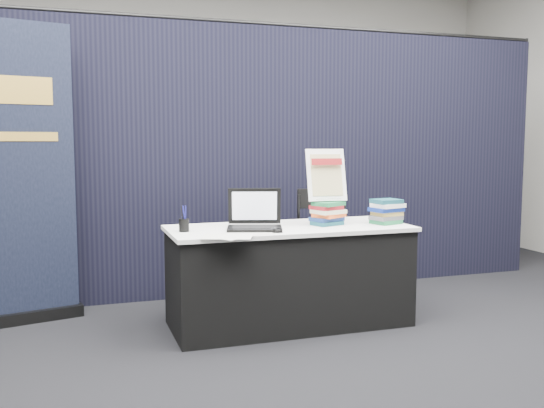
{
  "coord_description": "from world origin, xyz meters",
  "views": [
    {
      "loc": [
        -1.54,
        -3.65,
        1.39
      ],
      "look_at": [
        -0.14,
        0.55,
        0.92
      ],
      "focal_mm": 40.0,
      "sensor_mm": 36.0,
      "label": 1
    }
  ],
  "objects_px": {
    "pullup_banner": "(13,192)",
    "laptop": "(252,220)",
    "book_stack_tall": "(328,213)",
    "stacking_chair": "(329,242)",
    "display_table": "(289,275)",
    "book_stack_short": "(387,211)",
    "info_sign": "(326,176)"
  },
  "relations": [
    {
      "from": "pullup_banner",
      "to": "laptop",
      "type": "bearing_deg",
      "value": -36.87
    },
    {
      "from": "book_stack_tall",
      "to": "stacking_chair",
      "type": "distance_m",
      "value": 0.53
    },
    {
      "from": "display_table",
      "to": "book_stack_tall",
      "type": "xyz_separation_m",
      "value": [
        0.3,
        -0.02,
        0.46
      ]
    },
    {
      "from": "book_stack_short",
      "to": "pullup_banner",
      "type": "relative_size",
      "value": 0.11
    },
    {
      "from": "pullup_banner",
      "to": "book_stack_short",
      "type": "bearing_deg",
      "value": -29.31
    },
    {
      "from": "book_stack_tall",
      "to": "info_sign",
      "type": "bearing_deg",
      "value": 90.0
    },
    {
      "from": "book_stack_short",
      "to": "stacking_chair",
      "type": "distance_m",
      "value": 0.63
    },
    {
      "from": "laptop",
      "to": "info_sign",
      "type": "xyz_separation_m",
      "value": [
        0.6,
        0.06,
        0.31
      ]
    },
    {
      "from": "display_table",
      "to": "pullup_banner",
      "type": "height_order",
      "value": "pullup_banner"
    },
    {
      "from": "book_stack_short",
      "to": "stacking_chair",
      "type": "bearing_deg",
      "value": 118.27
    },
    {
      "from": "stacking_chair",
      "to": "laptop",
      "type": "bearing_deg",
      "value": -138.87
    },
    {
      "from": "book_stack_short",
      "to": "info_sign",
      "type": "bearing_deg",
      "value": 165.7
    },
    {
      "from": "book_stack_short",
      "to": "info_sign",
      "type": "relative_size",
      "value": 0.62
    },
    {
      "from": "pullup_banner",
      "to": "book_stack_tall",
      "type": "bearing_deg",
      "value": -30.32
    },
    {
      "from": "info_sign",
      "to": "pullup_banner",
      "type": "relative_size",
      "value": 0.18
    },
    {
      "from": "book_stack_tall",
      "to": "laptop",
      "type": "bearing_deg",
      "value": -176.97
    },
    {
      "from": "laptop",
      "to": "stacking_chair",
      "type": "bearing_deg",
      "value": 45.23
    },
    {
      "from": "laptop",
      "to": "info_sign",
      "type": "relative_size",
      "value": 1.09
    },
    {
      "from": "display_table",
      "to": "laptop",
      "type": "relative_size",
      "value": 4.01
    },
    {
      "from": "stacking_chair",
      "to": "book_stack_short",
      "type": "bearing_deg",
      "value": -49.02
    },
    {
      "from": "display_table",
      "to": "pullup_banner",
      "type": "relative_size",
      "value": 0.79
    },
    {
      "from": "book_stack_tall",
      "to": "book_stack_short",
      "type": "distance_m",
      "value": 0.47
    },
    {
      "from": "info_sign",
      "to": "stacking_chair",
      "type": "distance_m",
      "value": 0.71
    },
    {
      "from": "display_table",
      "to": "book_stack_tall",
      "type": "height_order",
      "value": "book_stack_tall"
    },
    {
      "from": "laptop",
      "to": "pullup_banner",
      "type": "height_order",
      "value": "pullup_banner"
    },
    {
      "from": "book_stack_tall",
      "to": "info_sign",
      "type": "distance_m",
      "value": 0.29
    },
    {
      "from": "laptop",
      "to": "book_stack_tall",
      "type": "relative_size",
      "value": 1.7
    },
    {
      "from": "display_table",
      "to": "info_sign",
      "type": "distance_m",
      "value": 0.81
    },
    {
      "from": "pullup_banner",
      "to": "stacking_chair",
      "type": "xyz_separation_m",
      "value": [
        2.45,
        -0.28,
        -0.46
      ]
    },
    {
      "from": "display_table",
      "to": "pullup_banner",
      "type": "xyz_separation_m",
      "value": [
        -1.95,
        0.66,
        0.63
      ]
    },
    {
      "from": "book_stack_tall",
      "to": "display_table",
      "type": "bearing_deg",
      "value": 176.67
    },
    {
      "from": "display_table",
      "to": "book_stack_tall",
      "type": "distance_m",
      "value": 0.55
    }
  ]
}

